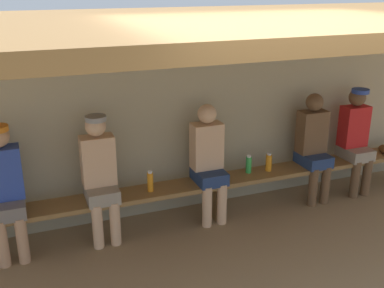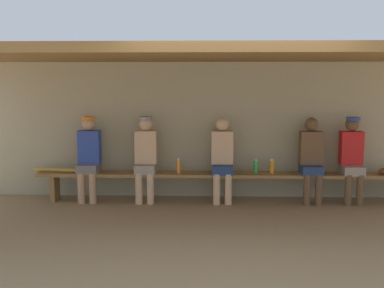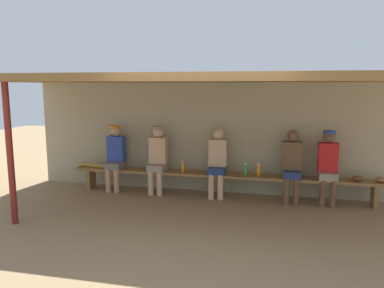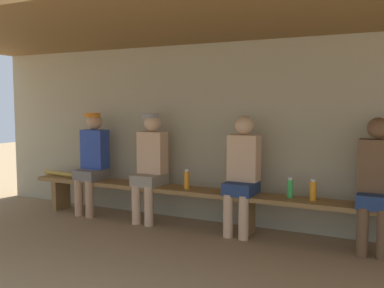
{
  "view_description": "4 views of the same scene",
  "coord_description": "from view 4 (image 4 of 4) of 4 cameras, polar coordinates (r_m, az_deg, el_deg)",
  "views": [
    {
      "loc": [
        -1.98,
        -2.83,
        2.62
      ],
      "look_at": [
        -0.33,
        1.4,
        0.99
      ],
      "focal_mm": 43.33,
      "sensor_mm": 36.0,
      "label": 1
    },
    {
      "loc": [
        -0.32,
        -5.77,
        1.9
      ],
      "look_at": [
        -0.54,
        1.23,
        0.96
      ],
      "focal_mm": 44.2,
      "sensor_mm": 36.0,
      "label": 2
    },
    {
      "loc": [
        0.98,
        -5.41,
        2.15
      ],
      "look_at": [
        -0.52,
        1.3,
        1.06
      ],
      "focal_mm": 34.91,
      "sensor_mm": 36.0,
      "label": 3
    },
    {
      "loc": [
        1.62,
        -3.07,
        1.47
      ],
      "look_at": [
        -0.59,
        1.33,
        1.02
      ],
      "focal_mm": 41.45,
      "sensor_mm": 36.0,
      "label": 4
    }
  ],
  "objects": [
    {
      "name": "ground_plane",
      "position": [
        3.77,
        -1.11,
        -17.72
      ],
      "size": [
        24.0,
        24.0,
        0.0
      ],
      "primitive_type": "plane",
      "color": "#937754"
    },
    {
      "name": "bench",
      "position": [
        5.01,
        7.24,
        -7.28
      ],
      "size": [
        6.0,
        0.36,
        0.46
      ],
      "color": "olive",
      "rests_on": "ground"
    },
    {
      "name": "water_bottle_clear",
      "position": [
        4.9,
        12.51,
        -5.56
      ],
      "size": [
        0.07,
        0.07,
        0.22
      ],
      "color": "green",
      "rests_on": "bench"
    },
    {
      "name": "water_bottle_orange",
      "position": [
        5.26,
        -0.68,
        -4.61
      ],
      "size": [
        0.06,
        0.06,
        0.23
      ],
      "color": "orange",
      "rests_on": "bench"
    },
    {
      "name": "player_in_white",
      "position": [
        5.51,
        -5.4,
        -2.34
      ],
      "size": [
        0.34,
        0.42,
        1.34
      ],
      "color": "gray",
      "rests_on": "ground"
    },
    {
      "name": "baseball_bat",
      "position": [
        6.36,
        -15.85,
        -3.8
      ],
      "size": [
        0.87,
        0.18,
        0.07
      ],
      "primitive_type": "cylinder",
      "rotation": [
        0.0,
        1.57,
        -0.13
      ],
      "color": "#B28C33",
      "rests_on": "bench"
    },
    {
      "name": "player_with_sunglasses",
      "position": [
        4.69,
        22.58,
        -4.25
      ],
      "size": [
        0.34,
        0.42,
        1.34
      ],
      "color": "navy",
      "rests_on": "ground"
    },
    {
      "name": "player_rightmost",
      "position": [
        6.03,
        -12.7,
        -1.78
      ],
      "size": [
        0.34,
        0.42,
        1.34
      ],
      "color": "slate",
      "rests_on": "ground"
    },
    {
      "name": "back_wall",
      "position": [
        5.34,
        8.94,
        1.19
      ],
      "size": [
        8.0,
        0.2,
        2.2
      ],
      "primitive_type": "cube",
      "color": "tan",
      "rests_on": "ground"
    },
    {
      "name": "dugout_roof",
      "position": [
        4.18,
        3.5,
        16.12
      ],
      "size": [
        8.0,
        2.8,
        0.12
      ],
      "primitive_type": "cube",
      "color": "brown",
      "rests_on": "back_wall"
    },
    {
      "name": "player_middle",
      "position": [
        4.98,
        6.46,
        -3.35
      ],
      "size": [
        0.34,
        0.42,
        1.34
      ],
      "color": "navy",
      "rests_on": "ground"
    },
    {
      "name": "water_bottle_green",
      "position": [
        4.81,
        15.31,
        -5.78
      ],
      "size": [
        0.07,
        0.07,
        0.22
      ],
      "color": "orange",
      "rests_on": "bench"
    }
  ]
}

